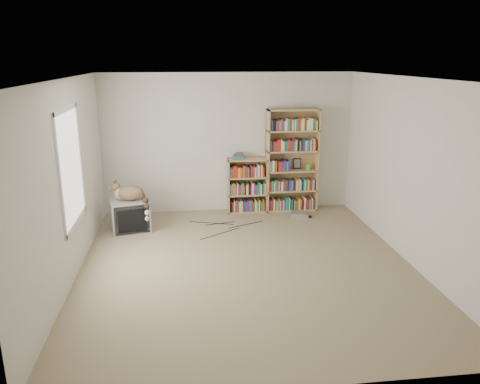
{
  "coord_description": "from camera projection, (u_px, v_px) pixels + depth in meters",
  "views": [
    {
      "loc": [
        -0.81,
        -5.81,
        2.75
      ],
      "look_at": [
        0.03,
        1.0,
        0.76
      ],
      "focal_mm": 35.0,
      "sensor_mm": 36.0,
      "label": 1
    }
  ],
  "objects": [
    {
      "name": "book_stack",
      "position": [
        238.0,
        156.0,
        8.37
      ],
      "size": [
        0.18,
        0.24,
        0.1
      ],
      "primitive_type": "cube",
      "color": "#AB2716",
      "rests_on": "bookcase_short"
    },
    {
      "name": "bookcase_short",
      "position": [
        247.0,
        187.0,
        8.56
      ],
      "size": [
        0.72,
        0.3,
        0.99
      ],
      "color": "#A78953",
      "rests_on": "floor"
    },
    {
      "name": "window",
      "position": [
        71.0,
        167.0,
        5.94
      ],
      "size": [
        0.02,
        1.22,
        1.52
      ],
      "primitive_type": "cube",
      "color": "white",
      "rests_on": "wall_left"
    },
    {
      "name": "green_mug",
      "position": [
        308.0,
        167.0,
        8.58
      ],
      "size": [
        0.1,
        0.1,
        0.11
      ],
      "primitive_type": "cylinder",
      "color": "#52B032",
      "rests_on": "bookcase_tall"
    },
    {
      "name": "ceiling",
      "position": [
        248.0,
        78.0,
        5.71
      ],
      "size": [
        4.5,
        5.0,
        0.02
      ],
      "primitive_type": "cube",
      "color": "white",
      "rests_on": "wall_back"
    },
    {
      "name": "wall_back",
      "position": [
        228.0,
        143.0,
        8.44
      ],
      "size": [
        4.5,
        0.02,
        2.5
      ],
      "primitive_type": "cube",
      "color": "silver",
      "rests_on": "floor"
    },
    {
      "name": "wall_left",
      "position": [
        68.0,
        183.0,
        5.79
      ],
      "size": [
        0.02,
        5.0,
        2.5
      ],
      "primitive_type": "cube",
      "color": "silver",
      "rests_on": "floor"
    },
    {
      "name": "bookcase_tall",
      "position": [
        292.0,
        163.0,
        8.54
      ],
      "size": [
        0.93,
        0.3,
        1.87
      ],
      "color": "#A78953",
      "rests_on": "floor"
    },
    {
      "name": "floor",
      "position": [
        247.0,
        266.0,
        6.4
      ],
      "size": [
        4.5,
        5.0,
        0.01
      ],
      "primitive_type": "cube",
      "color": "gray",
      "rests_on": "ground"
    },
    {
      "name": "framed_print",
      "position": [
        297.0,
        163.0,
        8.64
      ],
      "size": [
        0.15,
        0.05,
        0.19
      ],
      "primitive_type": "cube",
      "rotation": [
        -0.17,
        0.0,
        0.0
      ],
      "color": "black",
      "rests_on": "bookcase_tall"
    },
    {
      "name": "dvd_player",
      "position": [
        300.0,
        214.0,
        8.38
      ],
      "size": [
        0.37,
        0.32,
        0.07
      ],
      "primitive_type": "cube",
      "rotation": [
        0.0,
        0.0,
        -0.38
      ],
      "color": "#A8A8AC",
      "rests_on": "floor"
    },
    {
      "name": "floor_cables",
      "position": [
        221.0,
        228.0,
        7.78
      ],
      "size": [
        1.2,
        0.7,
        0.01
      ],
      "primitive_type": null,
      "color": "black",
      "rests_on": "floor"
    },
    {
      "name": "wall_right",
      "position": [
        412.0,
        172.0,
        6.32
      ],
      "size": [
        0.02,
        5.0,
        2.5
      ],
      "primitive_type": "cube",
      "color": "silver",
      "rests_on": "floor"
    },
    {
      "name": "wall_front",
      "position": [
        290.0,
        256.0,
        3.67
      ],
      "size": [
        4.5,
        0.02,
        2.5
      ],
      "primitive_type": "cube",
      "color": "silver",
      "rests_on": "floor"
    },
    {
      "name": "crt_tv",
      "position": [
        130.0,
        215.0,
        7.66
      ],
      "size": [
        0.71,
        0.66,
        0.52
      ],
      "rotation": [
        0.0,
        0.0,
        0.23
      ],
      "color": "#99999C",
      "rests_on": "floor"
    },
    {
      "name": "cat",
      "position": [
        132.0,
        195.0,
        7.5
      ],
      "size": [
        0.67,
        0.55,
        0.55
      ],
      "rotation": [
        0.0,
        0.0,
        -0.1
      ],
      "color": "#392817",
      "rests_on": "crt_tv"
    },
    {
      "name": "wall_outlet",
      "position": [
        100.0,
        206.0,
        7.91
      ],
      "size": [
        0.01,
        0.08,
        0.13
      ],
      "primitive_type": "cube",
      "color": "silver",
      "rests_on": "wall_left"
    }
  ]
}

